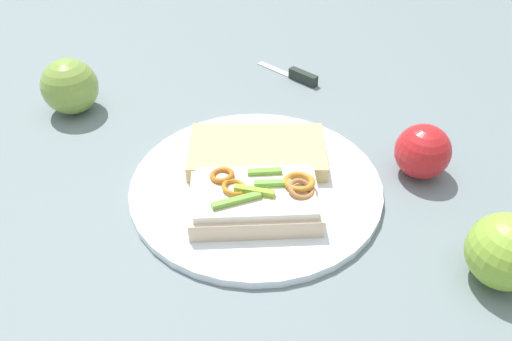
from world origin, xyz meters
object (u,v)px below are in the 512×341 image
Objects in this scene: bread_slice_side at (254,152)px; knife at (297,75)px; plate at (256,186)px; sandwich at (259,200)px; apple_1 at (506,251)px; apple_0 at (423,151)px; apple_2 at (70,86)px.

knife is at bearing -106.98° from bread_slice_side.
plate is 3.12× the size of knife.
sandwich reaches higher than plate.
apple_1 reaches higher than bread_slice_side.
sandwich is 0.27m from apple_1.
apple_2 reaches higher than apple_0.
plate is 4.43× the size of apple_0.
knife is (0.28, -0.06, 0.00)m from plate.
apple_2 is at bearing 57.50° from knife.
sandwich is 0.10m from bread_slice_side.
apple_1 is (-0.08, -0.25, 0.01)m from sandwich.
knife is at bearing 32.07° from apple_0.
apple_0 is (0.04, -0.21, 0.03)m from plate.
bread_slice_side is 1.76× the size of knife.
apple_1 is 0.62m from apple_2.
apple_0 is at bearing -161.38° from sandwich.
apple_0 is at bearing -105.41° from apple_2.
sandwich is at bearing -128.04° from apple_2.
knife is (0.33, -0.05, -0.02)m from sandwich.
apple_1 is at bearing 143.31° from bread_slice_side.
bread_slice_side is 2.49× the size of apple_0.
apple_1 reaches higher than knife.
apple_2 is (0.14, 0.49, 0.01)m from apple_0.
plate is 0.29m from apple_1.
apple_2 is 0.36m from knife.
apple_1 reaches higher than plate.
apple_1 is (-0.18, -0.26, 0.02)m from bread_slice_side.
apple_0 is 0.70× the size of knife.
plate is at bearing 118.35° from knife.
apple_2 is at bearing 58.22° from plate.
apple_0 reaches higher than sandwich.
sandwich is 0.23m from apple_0.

